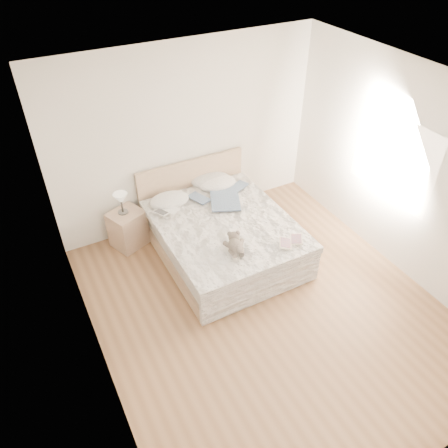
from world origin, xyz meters
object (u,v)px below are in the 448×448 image
at_px(bed, 222,235).
at_px(childrens_book, 291,242).
at_px(photo_book, 166,211).
at_px(teddy_bear, 235,250).
at_px(table_lamp, 121,199).
at_px(nightstand, 128,229).

bearing_deg(bed, childrens_book, -58.91).
height_order(photo_book, teddy_bear, teddy_bear).
bearing_deg(childrens_book, table_lamp, 168.19).
distance_m(bed, table_lamp, 1.48).
xyz_separation_m(table_lamp, teddy_bear, (0.95, -1.52, -0.13)).
bearing_deg(childrens_book, nightstand, 168.22).
relative_size(nightstand, photo_book, 1.89).
height_order(bed, childrens_book, bed).
bearing_deg(teddy_bear, childrens_book, 2.36).
bearing_deg(bed, teddy_bear, -104.81).
bearing_deg(childrens_book, bed, 154.82).
distance_m(photo_book, teddy_bear, 1.25).
height_order(nightstand, childrens_book, childrens_book).
height_order(table_lamp, childrens_book, table_lamp).
height_order(photo_book, childrens_book, same).
height_order(bed, photo_book, bed).
xyz_separation_m(bed, photo_book, (-0.62, 0.47, 0.32)).
distance_m(table_lamp, photo_book, 0.64).
relative_size(photo_book, childrens_book, 0.89).
bearing_deg(table_lamp, bed, -35.88).
bearing_deg(photo_book, nightstand, 119.06).
xyz_separation_m(nightstand, table_lamp, (-0.02, 0.02, 0.50)).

